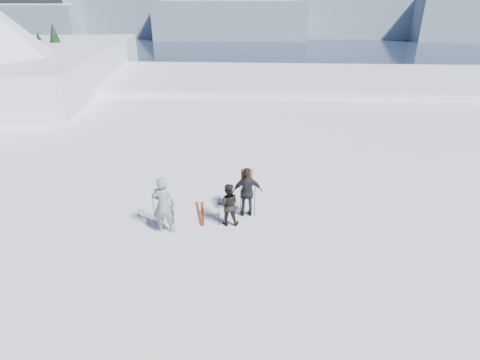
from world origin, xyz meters
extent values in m
plane|color=white|center=(0.00, 60.00, -17.50)|extent=(220.00, 208.01, 71.62)
cube|color=white|center=(0.00, 30.00, -6.50)|extent=(180.00, 16.00, 14.00)
plane|color=#1E2B45|center=(0.00, 290.00, -30.00)|extent=(820.00, 820.00, 0.00)
cube|color=slate|center=(-280.00, 440.00, -13.00)|extent=(150.00, 80.00, 34.00)
cube|color=white|center=(-280.00, 440.00, 1.00)|extent=(127.50, 70.00, 8.00)
cube|color=slate|center=(-160.00, 470.00, -7.00)|extent=(130.00, 80.00, 46.00)
cube|color=slate|center=(-40.00, 440.00, -11.00)|extent=(160.00, 80.00, 38.00)
cube|color=white|center=(-40.00, 440.00, 5.00)|extent=(136.00, 70.00, 8.00)
cube|color=slate|center=(100.00, 470.00, -4.00)|extent=(140.00, 80.00, 52.00)
cube|color=white|center=(-28.00, 28.00, -5.00)|extent=(29.19, 35.68, 16.00)
cube|color=#2D2B28|center=(-22.00, 36.00, -9.00)|extent=(21.55, 17.87, 14.25)
cone|color=black|center=(-20.00, 30.00, -2.50)|extent=(6.16, 6.16, 11.00)
cone|color=black|center=(-18.00, 32.00, -3.00)|extent=(5.60, 5.60, 10.00)
cone|color=black|center=(-25.00, 31.00, -2.50)|extent=(6.16, 6.16, 11.00)
cone|color=black|center=(-27.00, 36.00, -2.00)|extent=(6.72, 6.72, 12.00)
cone|color=black|center=(-24.00, 34.00, -1.50)|extent=(7.28, 7.28, 13.00)
cone|color=black|center=(-19.00, 35.00, -3.00)|extent=(5.60, 5.60, 10.00)
cone|color=black|center=(-22.00, 28.00, -3.50)|extent=(5.04, 5.04, 9.00)
imported|color=gray|center=(-4.14, 2.62, 1.00)|extent=(0.77, 0.55, 2.01)
imported|color=black|center=(-2.07, 3.22, 0.77)|extent=(0.79, 0.63, 1.54)
imported|color=black|center=(-1.45, 3.85, 0.93)|extent=(1.15, 0.61, 1.86)
cube|color=#BB5211|center=(-1.48, 4.10, 2.12)|extent=(0.43, 0.28, 0.52)
cylinder|color=black|center=(-4.45, 2.55, 0.67)|extent=(0.02, 0.02, 1.35)
cylinder|color=black|center=(-3.84, 2.58, 0.57)|extent=(0.02, 0.02, 1.14)
cylinder|color=black|center=(-2.38, 3.08, 0.57)|extent=(0.02, 0.02, 1.14)
cylinder|color=black|center=(-1.84, 3.17, 0.62)|extent=(0.02, 0.02, 1.24)
cylinder|color=black|center=(-1.68, 3.78, 0.57)|extent=(0.02, 0.02, 1.14)
cylinder|color=black|center=(-1.17, 3.79, 0.60)|extent=(0.02, 0.02, 1.20)
cube|color=black|center=(-3.22, 3.84, 0.01)|extent=(0.54, 1.66, 0.03)
cube|color=black|center=(-3.08, 3.84, 0.01)|extent=(0.39, 1.69, 0.03)
camera|label=1|loc=(-0.91, -7.87, 7.01)|focal=28.00mm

